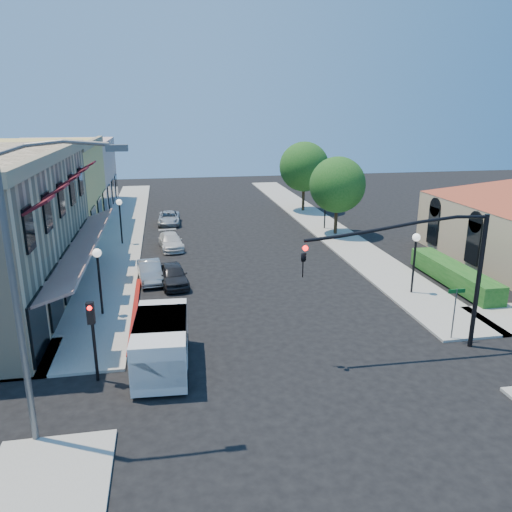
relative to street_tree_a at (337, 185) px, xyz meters
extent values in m
plane|color=black|center=(-8.80, -22.00, -4.19)|extent=(120.00, 120.00, 0.00)
cube|color=#9C998D|center=(-17.55, 5.00, -4.13)|extent=(3.50, 50.00, 0.12)
cube|color=#9C998D|center=(-0.05, 5.00, -4.13)|extent=(3.50, 50.00, 0.12)
cube|color=maroon|center=(-15.70, -14.00, -4.19)|extent=(0.25, 10.00, 0.06)
cube|color=tan|center=(-19.45, -11.00, 3.61)|extent=(0.50, 18.20, 0.60)
cube|color=#561416|center=(-18.40, -11.00, -1.14)|extent=(1.75, 17.00, 0.67)
cube|color=#501018|center=(-18.75, -18.00, 2.36)|extent=(1.02, 1.50, 0.60)
cube|color=#501018|center=(-18.75, -14.60, 2.36)|extent=(1.02, 1.50, 0.60)
cube|color=#501018|center=(-18.75, -11.20, 2.36)|extent=(1.02, 1.50, 0.60)
cube|color=#501018|center=(-18.75, -7.80, 2.36)|extent=(1.02, 1.50, 0.60)
cube|color=#501018|center=(-18.75, -4.40, 2.36)|extent=(1.02, 1.50, 0.60)
cube|color=black|center=(-19.25, -18.50, -2.59)|extent=(0.12, 2.60, 2.60)
cube|color=black|center=(-19.25, -15.10, -2.59)|extent=(0.12, 2.60, 2.60)
cube|color=black|center=(-19.25, -11.70, -2.59)|extent=(0.12, 2.60, 2.60)
cube|color=black|center=(-19.25, -8.30, -2.59)|extent=(0.12, 2.60, 2.60)
cube|color=black|center=(-19.25, -4.90, -2.59)|extent=(0.12, 2.60, 2.60)
cube|color=#E4CE66|center=(-24.30, 4.00, -0.39)|extent=(10.00, 12.00, 7.60)
cube|color=beige|center=(-24.30, 16.00, -0.69)|extent=(10.00, 12.00, 7.00)
cube|color=black|center=(5.65, -10.50, -2.39)|extent=(0.12, 1.40, 2.80)
cube|color=black|center=(5.65, -5.50, -2.39)|extent=(0.12, 1.40, 2.80)
cube|color=#165018|center=(2.90, -13.00, -4.19)|extent=(1.40, 8.00, 1.10)
cylinder|color=black|center=(0.00, 0.00, -3.14)|extent=(0.28, 0.28, 2.10)
sphere|color=#165018|center=(0.00, 0.00, 0.01)|extent=(4.56, 4.56, 4.56)
cylinder|color=black|center=(0.00, 10.00, -3.06)|extent=(0.28, 0.28, 2.27)
sphere|color=#165018|center=(0.00, 10.00, 0.36)|extent=(4.94, 4.94, 4.94)
cylinder|color=black|center=(-0.80, -20.50, -1.19)|extent=(0.20, 0.20, 6.00)
cylinder|color=black|center=(-4.70, -20.50, 1.41)|extent=(7.80, 0.14, 0.14)
imported|color=black|center=(-8.60, -20.50, 0.51)|extent=(0.20, 0.16, 1.00)
sphere|color=#FF0C0C|center=(-8.60, -20.68, 0.81)|extent=(0.22, 0.22, 0.22)
cylinder|color=black|center=(-16.80, -20.50, -2.69)|extent=(0.12, 0.12, 3.00)
cube|color=black|center=(-16.80, -20.65, -1.29)|extent=(0.28, 0.22, 0.85)
sphere|color=#FF0C0C|center=(-16.80, -20.77, -1.04)|extent=(0.18, 0.18, 0.18)
cylinder|color=#595B5E|center=(-18.30, -24.00, 0.31)|extent=(0.20, 0.20, 9.00)
cylinder|color=#595B5E|center=(-16.80, -24.00, 5.06)|extent=(3.00, 0.12, 0.12)
cube|color=#595B5E|center=(-15.10, -24.00, 4.96)|extent=(0.60, 0.25, 0.18)
cylinder|color=#595B5E|center=(-1.30, -19.80, -2.94)|extent=(0.06, 0.06, 2.50)
cube|color=#0C591E|center=(-1.30, -19.80, -1.79)|extent=(0.80, 0.04, 0.18)
cylinder|color=black|center=(-17.30, -14.00, -2.59)|extent=(0.12, 0.12, 3.20)
sphere|color=white|center=(-17.30, -14.00, -0.84)|extent=(0.44, 0.44, 0.44)
cylinder|color=black|center=(-17.30, 0.00, -2.59)|extent=(0.12, 0.12, 3.20)
sphere|color=white|center=(-17.30, 0.00, -0.84)|extent=(0.44, 0.44, 0.44)
cylinder|color=black|center=(-0.30, -14.00, -2.59)|extent=(0.12, 0.12, 3.20)
sphere|color=white|center=(-0.30, -14.00, -0.84)|extent=(0.44, 0.44, 0.44)
cylinder|color=black|center=(-0.30, 2.00, -2.59)|extent=(0.12, 0.12, 3.20)
sphere|color=white|center=(-0.30, 2.00, -0.84)|extent=(0.44, 0.44, 0.44)
cube|color=silver|center=(-14.30, -20.00, -3.07)|extent=(2.30, 4.84, 1.94)
cube|color=silver|center=(-14.41, -22.04, -3.17)|extent=(2.02, 0.75, 1.08)
cube|color=black|center=(-14.39, -21.66, -2.64)|extent=(1.83, 0.21, 0.97)
cube|color=black|center=(-14.28, -19.68, -2.58)|extent=(2.22, 2.91, 0.97)
cylinder|color=black|center=(-15.30, -21.56, -3.84)|extent=(0.31, 0.72, 0.71)
cylinder|color=black|center=(-15.12, -18.34, -3.84)|extent=(0.31, 0.72, 0.71)
cylinder|color=black|center=(-13.48, -21.66, -3.84)|extent=(0.31, 0.72, 0.71)
cylinder|color=black|center=(-13.30, -18.44, -3.84)|extent=(0.31, 0.72, 0.71)
imported|color=black|center=(-13.60, -10.00, -3.56)|extent=(1.93, 3.90, 1.28)
imported|color=#949798|center=(-15.00, -9.00, -3.58)|extent=(1.73, 3.86, 1.23)
imported|color=silver|center=(-13.60, -1.83, -3.62)|extent=(2.02, 4.10, 1.15)
imported|color=#B9BBBE|center=(-13.60, 6.55, -3.62)|extent=(2.07, 4.21, 1.15)
camera|label=1|loc=(-13.85, -38.62, 6.04)|focal=35.00mm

